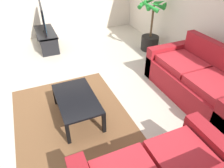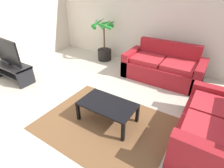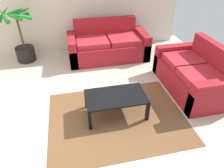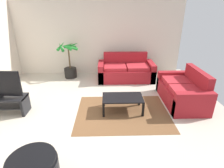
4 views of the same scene
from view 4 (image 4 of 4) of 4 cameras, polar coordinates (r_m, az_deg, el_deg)
ground_plane at (r=4.31m, az=-5.36°, el=-9.95°), size 6.60×6.60×0.00m
wall_back at (r=6.68m, az=-4.29°, el=14.59°), size 6.00×0.06×2.70m
couch_main at (r=6.26m, az=4.45°, el=4.08°), size 1.90×0.90×0.90m
couch_loveseat at (r=5.08m, az=21.56°, el=-2.34°), size 0.90×1.60×0.90m
tv_stand at (r=4.98m, az=-31.50°, el=-5.03°), size 1.10×0.45×0.43m
coffee_table at (r=4.32m, az=3.39°, el=-4.73°), size 0.97×0.57×0.38m
area_rug at (r=4.40m, az=3.40°, el=-9.07°), size 2.20×1.70×0.01m
potted_palm at (r=6.56m, az=-13.36°, el=6.14°), size 0.76×0.77×1.27m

